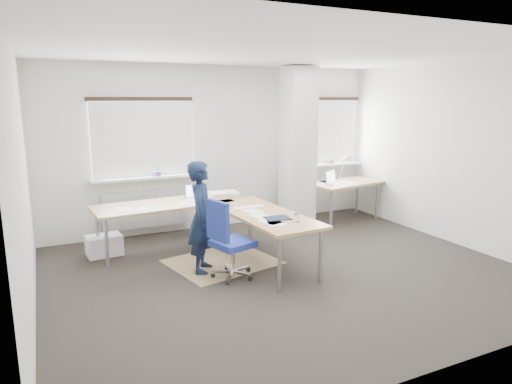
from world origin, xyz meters
name	(u,v)px	position (x,y,z in m)	size (l,w,h in m)	color
ground	(286,272)	(0.00, 0.00, 0.00)	(6.00, 6.00, 0.00)	black
room_shell	(283,136)	(0.18, 0.45, 1.75)	(6.04, 5.04, 2.82)	beige
floor_mat	(222,262)	(-0.63, 0.70, 0.00)	(1.38, 1.17, 0.01)	#9A7F54
white_crate	(104,245)	(-2.08, 1.72, 0.15)	(0.49, 0.34, 0.29)	white
desk_main	(214,210)	(-0.64, 0.97, 0.69)	(2.58, 2.62, 0.96)	#9F7E44
desk_side	(345,184)	(2.24, 1.81, 0.69)	(1.50, 0.93, 1.22)	#9F7E44
task_chair	(230,257)	(-0.75, 0.11, 0.29)	(0.58, 0.57, 1.04)	navy
person	(202,217)	(-0.98, 0.51, 0.74)	(0.54, 0.35, 1.47)	#101B32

